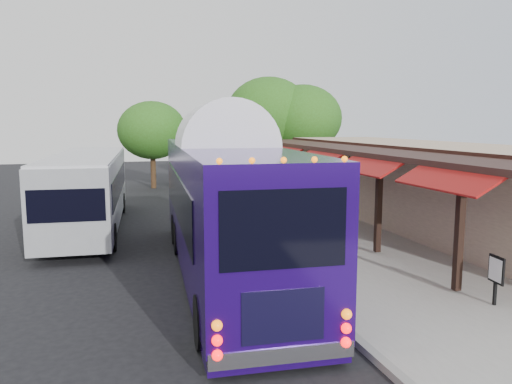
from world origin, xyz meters
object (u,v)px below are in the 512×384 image
object	(u,v)px
coach_bus	(226,201)
ped_c	(254,210)
ped_b	(313,246)
city_bus	(88,188)
ped_a	(312,232)
ped_d	(215,182)
sign_board	(496,272)

from	to	relation	value
coach_bus	ped_c	world-z (taller)	coach_bus
ped_b	city_bus	bearing A→B (deg)	-70.70
city_bus	ped_a	distance (m)	10.26
ped_c	city_bus	bearing A→B (deg)	-52.74
ped_d	sign_board	xyz separation A→B (m)	(3.01, -18.54, -0.15)
ped_a	ped_d	xyz separation A→B (m)	(-0.56, 13.08, 0.18)
ped_b	ped_d	xyz separation A→B (m)	(0.30, 15.22, 0.10)
city_bus	sign_board	world-z (taller)	city_bus
ped_a	ped_c	world-z (taller)	ped_c
ped_b	coach_bus	bearing A→B (deg)	-47.40
coach_bus	ped_b	bearing A→B (deg)	-28.49
city_bus	ped_d	xyz separation A→B (m)	(6.70, 5.88, -0.64)
ped_c	sign_board	bearing A→B (deg)	80.67
city_bus	ped_c	bearing A→B (deg)	-21.08
ped_d	sign_board	world-z (taller)	ped_d
ped_b	ped_c	bearing A→B (deg)	-105.66
coach_bus	ped_d	xyz separation A→B (m)	(2.52, 13.82, -1.08)
ped_b	sign_board	bearing A→B (deg)	119.76
coach_bus	ped_a	world-z (taller)	coach_bus
coach_bus	city_bus	bearing A→B (deg)	121.55
city_bus	ped_c	distance (m)	7.16
coach_bus	sign_board	distance (m)	7.38
coach_bus	ped_a	xyz separation A→B (m)	(3.08, 0.73, -1.26)
ped_b	ped_d	bearing A→B (deg)	-106.25
ped_c	sign_board	xyz separation A→B (m)	(3.25, -9.67, -0.03)
sign_board	ped_b	bearing A→B (deg)	140.90
coach_bus	sign_board	world-z (taller)	coach_bus
ped_d	sign_board	bearing A→B (deg)	131.51
ped_b	sign_board	distance (m)	4.69
sign_board	ped_d	bearing A→B (deg)	105.24
coach_bus	sign_board	xyz separation A→B (m)	(5.53, -4.72, -1.24)
ped_c	ped_d	bearing A→B (deg)	-119.44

